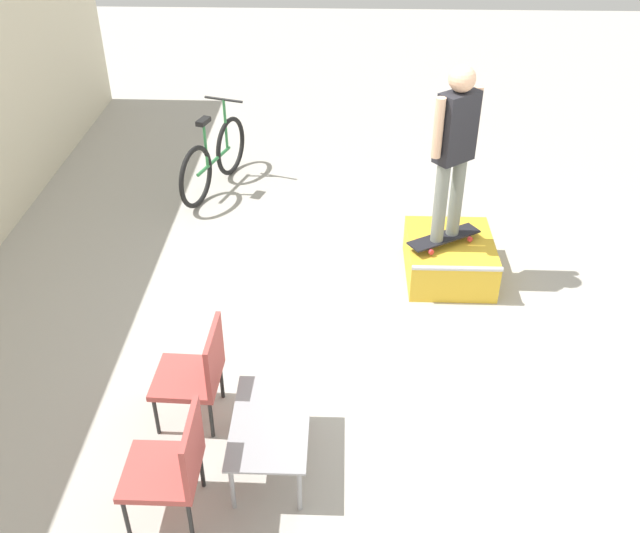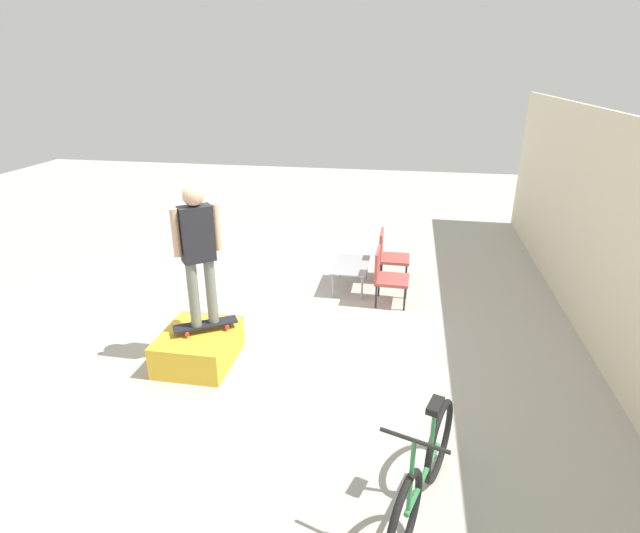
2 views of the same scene
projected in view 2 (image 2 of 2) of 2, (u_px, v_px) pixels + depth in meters
ground_plane at (259, 327)px, 7.26m from camera, size 24.00×24.00×0.00m
house_wall_back at (619, 249)px, 5.97m from camera, size 12.00×0.06×3.00m
skate_ramp_box at (199, 347)px, 6.35m from camera, size 1.04×0.89×0.44m
skateboard_on_ramp at (206, 324)px, 6.29m from camera, size 0.59×0.78×0.07m
person_skater at (198, 245)px, 5.89m from camera, size 0.39×0.47×1.77m
coffee_table at (351, 267)px, 8.39m from camera, size 0.96×0.58×0.43m
patio_chair_left at (389, 254)px, 8.68m from camera, size 0.52×0.52×0.89m
patio_chair_right at (386, 274)px, 7.83m from camera, size 0.54×0.54×0.89m
bicycle at (423, 475)px, 4.11m from camera, size 1.66×0.67×1.08m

